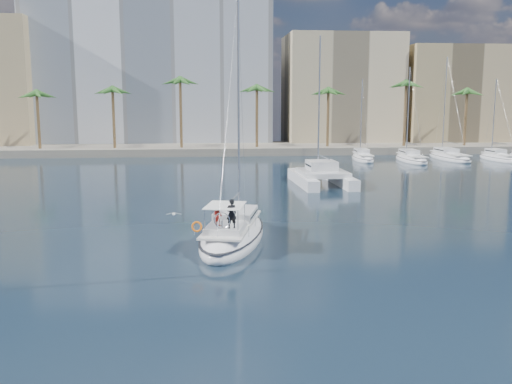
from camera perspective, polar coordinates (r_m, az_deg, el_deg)
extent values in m
plane|color=black|center=(34.76, -0.50, -5.66)|extent=(160.00, 160.00, 0.00)
cube|color=gray|center=(94.87, -3.46, 4.35)|extent=(120.00, 14.00, 1.20)
cube|color=white|center=(106.97, -10.31, 11.98)|extent=(42.00, 16.00, 28.00)
cube|color=#C8B490|center=(106.35, 8.46, 9.89)|extent=(20.00, 14.00, 20.00)
cube|color=tan|center=(110.85, 18.92, 8.95)|extent=(18.00, 12.00, 18.00)
cylinder|color=brown|center=(90.57, -3.41, 7.06)|extent=(0.44, 0.44, 10.50)
sphere|color=#2F6425|center=(90.50, -3.45, 10.38)|extent=(3.60, 3.60, 3.60)
cylinder|color=brown|center=(97.67, 17.10, 6.83)|extent=(0.44, 0.44, 10.50)
sphere|color=#2F6425|center=(97.61, 17.25, 9.91)|extent=(3.60, 3.60, 3.60)
ellipsoid|color=white|center=(36.22, -2.32, -4.48)|extent=(5.99, 11.71, 2.32)
ellipsoid|color=black|center=(36.14, -2.32, -3.98)|extent=(6.05, 11.82, 0.18)
cube|color=silver|center=(35.81, -2.39, -3.20)|extent=(4.36, 8.75, 0.12)
cube|color=silver|center=(36.97, -2.04, -2.22)|extent=(3.16, 4.11, 0.60)
cube|color=black|center=(36.97, -2.04, -2.19)|extent=(3.08, 3.69, 0.14)
cylinder|color=#B7BABF|center=(37.48, -1.76, 8.78)|extent=(0.15, 0.15, 14.68)
cylinder|color=#B7BABF|center=(35.81, -2.32, -0.65)|extent=(1.13, 4.43, 0.11)
cube|color=silver|center=(33.69, -3.05, -3.60)|extent=(2.70, 3.21, 0.36)
cube|color=white|center=(33.30, -3.11, -1.34)|extent=(2.70, 3.21, 0.04)
torus|color=silver|center=(32.51, -3.42, -2.87)|extent=(0.94, 0.27, 0.96)
torus|color=orange|center=(32.46, -5.94, -3.47)|extent=(0.66, 0.33, 0.64)
imported|color=black|center=(32.60, -2.48, -2.18)|extent=(0.72, 0.58, 1.70)
imported|color=#A01F18|center=(33.41, -3.84, -2.36)|extent=(0.73, 0.73, 1.19)
cube|color=white|center=(59.70, 4.68, 1.25)|extent=(1.65, 10.44, 1.10)
cube|color=white|center=(60.67, 8.38, 1.31)|extent=(1.65, 10.44, 1.10)
cube|color=silver|center=(59.55, 6.68, 1.92)|extent=(4.84, 5.91, 0.50)
cube|color=silver|center=(59.97, 6.57, 2.65)|extent=(2.99, 3.24, 1.00)
cube|color=black|center=(59.96, 6.57, 2.70)|extent=(2.99, 2.83, 0.18)
cylinder|color=#B7BABF|center=(61.06, 6.33, 8.83)|extent=(0.18, 0.18, 13.87)
ellipsoid|color=silver|center=(41.24, -8.21, -2.19)|extent=(0.22, 0.42, 0.20)
sphere|color=silver|center=(41.44, -8.20, -2.11)|extent=(0.11, 0.11, 0.11)
cube|color=gray|center=(41.26, -8.63, -2.16)|extent=(0.49, 0.18, 0.12)
cube|color=gray|center=(41.22, -7.79, -2.15)|extent=(0.49, 0.18, 0.12)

